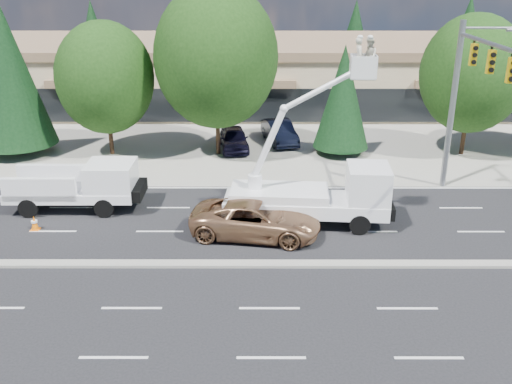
{
  "coord_description": "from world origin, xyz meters",
  "views": [
    {
      "loc": [
        -0.45,
        -20.8,
        11.57
      ],
      "look_at": [
        -0.5,
        2.18,
        2.4
      ],
      "focal_mm": 40.0,
      "sensor_mm": 36.0,
      "label": 1
    }
  ],
  "objects_px": {
    "signal_mast": "(471,86)",
    "minivan": "(256,219)",
    "bucket_truck": "(322,186)",
    "utility_pickup": "(82,190)"
  },
  "relations": [
    {
      "from": "utility_pickup",
      "to": "signal_mast",
      "type": "bearing_deg",
      "value": 3.12
    },
    {
      "from": "bucket_truck",
      "to": "minivan",
      "type": "relative_size",
      "value": 1.5
    },
    {
      "from": "bucket_truck",
      "to": "minivan",
      "type": "height_order",
      "value": "bucket_truck"
    },
    {
      "from": "bucket_truck",
      "to": "utility_pickup",
      "type": "bearing_deg",
      "value": 175.71
    },
    {
      "from": "bucket_truck",
      "to": "minivan",
      "type": "distance_m",
      "value": 3.55
    },
    {
      "from": "bucket_truck",
      "to": "minivan",
      "type": "xyz_separation_m",
      "value": [
        -3.1,
        -1.35,
        -1.08
      ]
    },
    {
      "from": "signal_mast",
      "to": "minivan",
      "type": "xyz_separation_m",
      "value": [
        -10.54,
        -4.24,
        -5.24
      ]
    },
    {
      "from": "signal_mast",
      "to": "bucket_truck",
      "type": "xyz_separation_m",
      "value": [
        -7.44,
        -2.9,
        -4.16
      ]
    },
    {
      "from": "signal_mast",
      "to": "utility_pickup",
      "type": "relative_size",
      "value": 1.59
    },
    {
      "from": "utility_pickup",
      "to": "minivan",
      "type": "height_order",
      "value": "utility_pickup"
    }
  ]
}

